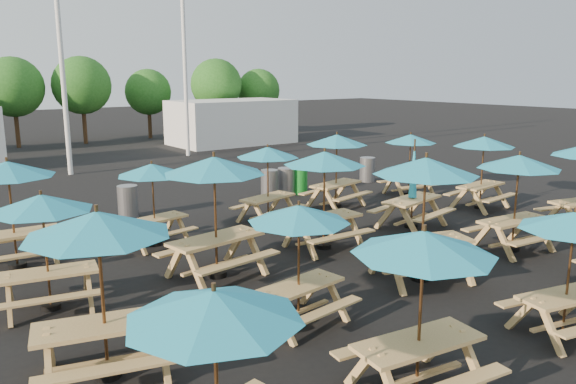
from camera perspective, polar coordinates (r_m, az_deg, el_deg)
ground at (r=13.92m, az=3.75°, el=-5.46°), size 120.00×120.00×0.00m
picnic_unit_0 at (r=5.57m, az=-7.47°, el=-12.70°), size 2.08×2.08×2.17m
picnic_unit_1 at (r=7.88m, az=-18.74°, el=-4.18°), size 2.43×2.43×2.41m
picnic_unit_2 at (r=10.65m, az=-23.70°, el=-1.76°), size 2.08×2.08×2.13m
picnic_unit_3 at (r=13.24m, az=-26.55°, el=1.43°), size 2.08×2.08×2.38m
picnic_unit_4 at (r=7.32m, az=13.58°, el=-6.17°), size 2.09×2.09×2.26m
picnic_unit_5 at (r=9.19m, az=1.11°, el=-3.06°), size 1.89×1.89×2.09m
picnic_unit_6 at (r=11.39m, az=-7.50°, el=1.86°), size 2.33×2.33×2.56m
picnic_unit_7 at (r=13.92m, az=-13.63°, el=1.67°), size 1.93×1.93×2.05m
picnic_unit_8 at (r=9.86m, az=27.03°, el=-3.41°), size 2.04×2.04×2.08m
picnic_unit_9 at (r=11.44m, az=13.80°, el=1.70°), size 2.65×2.65×2.57m
picnic_unit_10 at (r=13.27m, az=3.73°, el=2.74°), size 2.02×2.02×2.39m
picnic_unit_11 at (r=15.79m, az=-2.08°, el=3.54°), size 2.13×2.13×2.17m
picnic_unit_13 at (r=14.13m, az=22.38°, el=2.22°), size 2.11×2.11×2.33m
picnic_unit_14 at (r=15.66m, az=12.55°, el=0.04°), size 2.17×1.97×2.44m
picnic_unit_15 at (r=17.53m, az=4.98°, el=4.81°), size 2.25×2.25×2.33m
picnic_unit_18 at (r=18.35m, az=19.27°, el=4.38°), size 2.04×2.04×2.28m
picnic_unit_19 at (r=19.80m, az=12.34°, el=4.91°), size 2.02×2.02×2.13m
waste_bin_0 at (r=17.14m, az=-15.95°, el=-0.93°), size 0.59×0.59×0.95m
waste_bin_1 at (r=19.16m, az=-1.90°, el=0.86°), size 0.59×0.59×0.95m
waste_bin_2 at (r=19.55m, az=-0.18°, el=1.09°), size 0.59×0.59×0.95m
waste_bin_3 at (r=19.75m, az=1.13°, el=1.20°), size 0.59×0.59×0.95m
waste_bin_4 at (r=22.19m, az=8.06°, el=2.28°), size 0.59×0.59×0.95m
mast_0 at (r=25.01m, az=-22.26°, el=15.33°), size 0.20×0.20×12.00m
mast_1 at (r=29.24m, az=-10.55°, el=15.38°), size 0.20×0.20×12.00m
event_tent_1 at (r=34.12m, az=-5.73°, el=7.10°), size 7.00×4.00×2.60m
tree_3 at (r=35.44m, az=-26.16°, el=9.55°), size 3.36×3.36×5.09m
tree_4 at (r=35.89m, az=-20.23°, el=10.13°), size 3.41×3.41×5.17m
tree_5 at (r=37.79m, az=-14.02°, el=9.82°), size 2.94×2.94×4.45m
tree_6 at (r=37.99m, az=-7.31°, el=10.77°), size 3.38×3.38×5.13m
tree_7 at (r=39.82m, az=-3.01°, el=10.27°), size 2.95×2.95×4.48m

